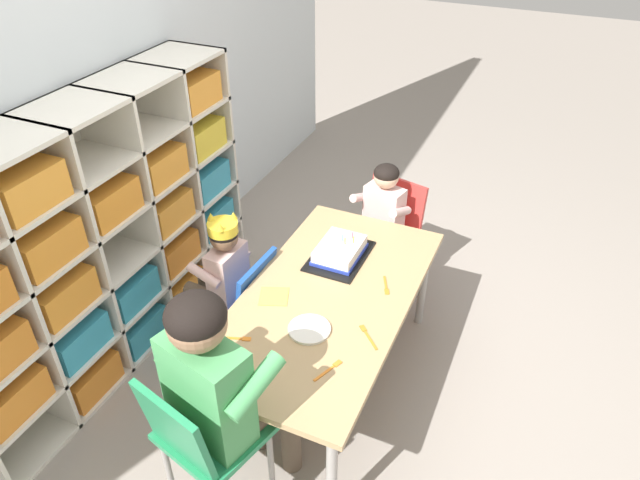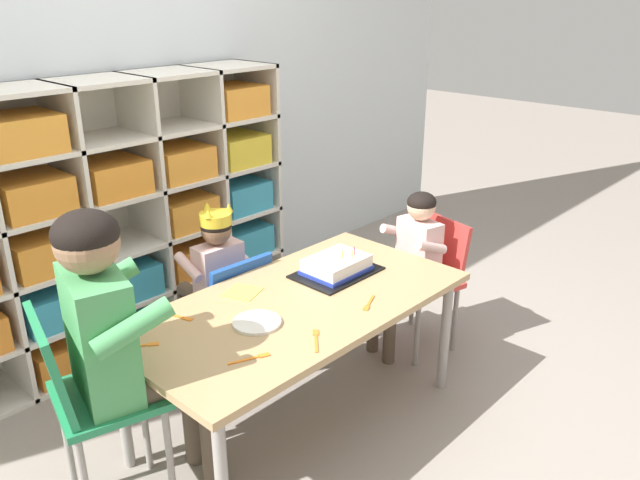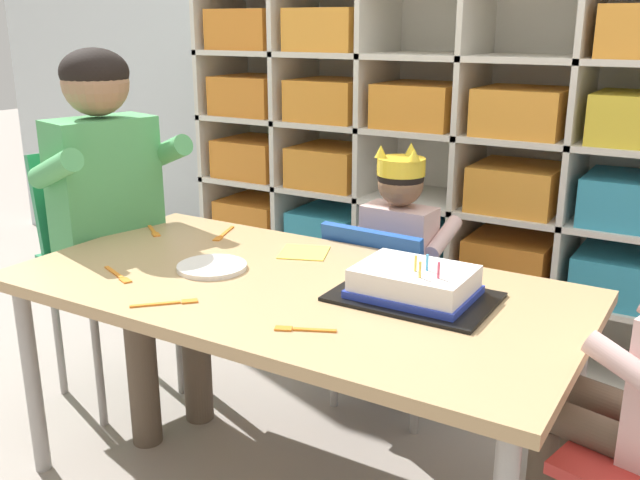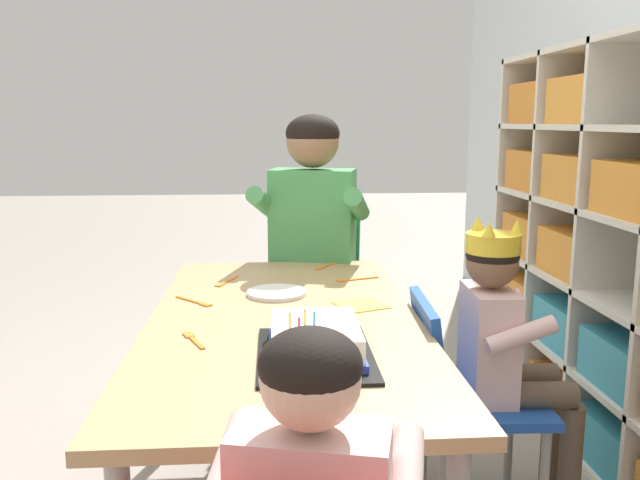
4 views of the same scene
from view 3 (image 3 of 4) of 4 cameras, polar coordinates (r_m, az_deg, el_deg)
storage_cubby_shelf at (r=2.65m, az=7.94°, el=5.64°), size 1.85×0.36×1.30m
activity_table at (r=1.68m, az=-2.40°, el=-5.04°), size 1.35×0.69×0.56m
classroom_chair_blue at (r=2.10m, az=5.44°, el=-4.90°), size 0.35×0.34×0.60m
child_with_crown at (r=2.14m, az=6.89°, el=-0.45°), size 0.30×0.31×0.81m
classroom_chair_adult_side at (r=2.29m, az=-17.26°, el=-0.60°), size 0.42×0.41×0.78m
adult_helper_seated at (r=2.13m, az=-16.21°, el=3.73°), size 0.47×0.45×1.08m
birthday_cake_on_tray at (r=1.58m, az=7.63°, el=-3.68°), size 0.35×0.24×0.11m
paper_plate_stack at (r=1.78m, az=-8.75°, el=-2.16°), size 0.17×0.17×0.01m
paper_napkin_square at (r=1.88m, az=-1.30°, el=-1.01°), size 0.16×0.16×0.00m
fork_near_cake_tray at (r=2.13m, az=-13.31°, el=0.68°), size 0.11×0.08×0.00m
fork_at_table_front_edge at (r=1.78m, az=-15.99°, el=-2.78°), size 0.14×0.07×0.00m
fork_near_child_seat at (r=1.58m, az=-12.14°, el=-5.01°), size 0.11×0.11×0.00m
fork_scattered_mid_table at (r=2.06m, az=-7.83°, el=0.46°), size 0.06×0.14×0.00m
fork_by_napkin at (r=1.42m, az=-1.57°, el=-7.24°), size 0.12×0.07×0.00m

